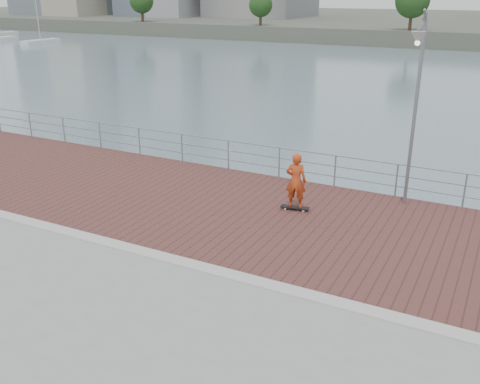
% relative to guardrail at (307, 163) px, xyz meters
% --- Properties ---
extents(water, '(400.00, 400.00, 0.00)m').
position_rel_guardrail_xyz_m(water, '(-0.00, -7.00, -2.69)').
color(water, slate).
rests_on(water, ground).
extents(brick_lane, '(40.00, 6.80, 0.02)m').
position_rel_guardrail_xyz_m(brick_lane, '(-0.00, -3.40, -0.68)').
color(brick_lane, brown).
rests_on(brick_lane, seawall).
extents(curb, '(40.00, 0.40, 0.06)m').
position_rel_guardrail_xyz_m(curb, '(-0.00, -7.00, -0.66)').
color(curb, '#B7B5AD').
rests_on(curb, seawall).
extents(guardrail, '(39.06, 0.06, 1.13)m').
position_rel_guardrail_xyz_m(guardrail, '(0.00, 0.00, 0.00)').
color(guardrail, '#8C9EA8').
rests_on(guardrail, brick_lane).
extents(street_lamp, '(0.40, 1.18, 5.55)m').
position_rel_guardrail_xyz_m(street_lamp, '(3.48, -0.91, 3.25)').
color(street_lamp, slate).
rests_on(street_lamp, brick_lane).
extents(skateboard, '(0.89, 0.36, 0.10)m').
position_rel_guardrail_xyz_m(skateboard, '(0.63, -2.59, -0.59)').
color(skateboard, black).
rests_on(skateboard, brick_lane).
extents(skateboarder, '(0.68, 0.51, 1.70)m').
position_rel_guardrail_xyz_m(skateboarder, '(0.63, -2.59, 0.27)').
color(skateboarder, '#BF3F19').
rests_on(skateboarder, skateboard).
extents(shoreline_trees, '(109.78, 5.10, 6.80)m').
position_rel_guardrail_xyz_m(shoreline_trees, '(-4.02, 70.00, 3.70)').
color(shoreline_trees, '#473323').
rests_on(shoreline_trees, far_shore).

